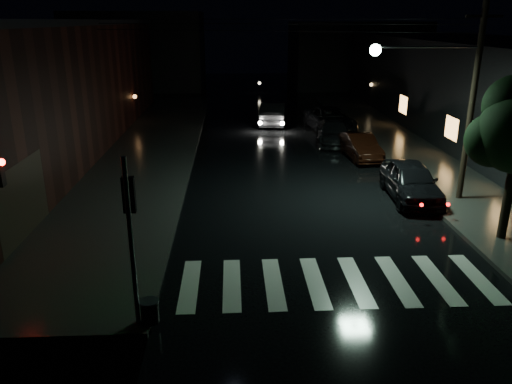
{
  "coord_description": "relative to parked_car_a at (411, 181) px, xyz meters",
  "views": [
    {
      "loc": [
        0.07,
        -12.15,
        7.17
      ],
      "look_at": [
        0.86,
        3.93,
        1.6
      ],
      "focal_mm": 35.0,
      "sensor_mm": 36.0,
      "label": 1
    }
  ],
  "objects": [
    {
      "name": "building_far_left",
      "position": [
        -17.54,
        37.61,
        3.21
      ],
      "size": [
        14.0,
        10.0,
        8.0
      ],
      "primitive_type": "cube",
      "color": "black",
      "rests_on": "ground"
    },
    {
      "name": "parked_car_b",
      "position": [
        -0.51,
        6.49,
        -0.12
      ],
      "size": [
        1.72,
        4.15,
        1.33
      ],
      "primitive_type": "imported",
      "rotation": [
        0.0,
        0.0,
        0.08
      ],
      "color": "black",
      "rests_on": "ground"
    },
    {
      "name": "utility_pole",
      "position": [
        1.29,
        -0.39,
        3.81
      ],
      "size": [
        4.92,
        0.44,
        8.0
      ],
      "color": "black",
      "rests_on": "ground"
    },
    {
      "name": "sidewalk_right",
      "position": [
        2.46,
        6.61,
        -0.71
      ],
      "size": [
        4.0,
        44.0,
        0.15
      ],
      "primitive_type": "cube",
      "color": "#282826",
      "rests_on": "ground"
    },
    {
      "name": "sidewalk_left",
      "position": [
        -12.54,
        6.61,
        -0.71
      ],
      "size": [
        6.0,
        44.0,
        0.15
      ],
      "primitive_type": "cube",
      "color": "#282826",
      "rests_on": "ground"
    },
    {
      "name": "building_far_right",
      "position": [
        6.46,
        37.61,
        2.71
      ],
      "size": [
        14.0,
        10.0,
        7.0
      ],
      "primitive_type": "cube",
      "color": "black",
      "rests_on": "ground"
    },
    {
      "name": "parked_car_d",
      "position": [
        -0.8,
        13.7,
        -0.01
      ],
      "size": [
        3.19,
        5.83,
        1.55
      ],
      "primitive_type": "imported",
      "rotation": [
        0.0,
        0.0,
        0.11
      ],
      "color": "black",
      "rests_on": "ground"
    },
    {
      "name": "parked_car_a",
      "position": [
        0.0,
        0.0,
        0.0
      ],
      "size": [
        2.12,
        4.72,
        1.58
      ],
      "primitive_type": "imported",
      "rotation": [
        0.0,
        0.0,
        -0.06
      ],
      "color": "black",
      "rests_on": "ground"
    },
    {
      "name": "building_left",
      "position": [
        -19.54,
        8.61,
        2.71
      ],
      "size": [
        10.0,
        36.0,
        7.0
      ],
      "primitive_type": "cube",
      "color": "black",
      "rests_on": "ground"
    },
    {
      "name": "signal_red_facade",
      "position": [
        -14.18,
        -5.39,
        2.26
      ],
      "size": [
        0.54,
        0.28,
        0.85
      ],
      "color": "slate",
      "rests_on": "ground"
    },
    {
      "name": "parked_car_c",
      "position": [
        -1.27,
        10.17,
        -0.1
      ],
      "size": [
        2.41,
        4.91,
        1.37
      ],
      "primitive_type": "imported",
      "rotation": [
        0.0,
        0.0,
        -0.1
      ],
      "color": "black",
      "rests_on": "ground"
    },
    {
      "name": "ground",
      "position": [
        -7.54,
        -7.39,
        -0.79
      ],
      "size": [
        120.0,
        120.0,
        0.0
      ],
      "primitive_type": "plane",
      "color": "black",
      "rests_on": "ground"
    },
    {
      "name": "oncoming_car",
      "position": [
        -4.47,
        16.05,
        0.02
      ],
      "size": [
        2.33,
        5.08,
        1.61
      ],
      "primitive_type": "imported",
      "rotation": [
        0.0,
        0.0,
        3.01
      ],
      "color": "black",
      "rests_on": "ground"
    },
    {
      "name": "signal_pole_corner",
      "position": [
        -9.68,
        -8.85,
        0.75
      ],
      "size": [
        0.68,
        0.61,
        4.2
      ],
      "color": "slate",
      "rests_on": "ground"
    },
    {
      "name": "building_right",
      "position": [
        9.46,
        10.61,
        2.21
      ],
      "size": [
        10.0,
        40.0,
        6.0
      ],
      "primitive_type": "cube",
      "color": "black",
      "rests_on": "ground"
    },
    {
      "name": "crosswalk",
      "position": [
        -4.54,
        -6.89,
        -0.78
      ],
      "size": [
        9.0,
        3.0,
        0.01
      ],
      "primitive_type": "cube",
      "color": "beige",
      "rests_on": "ground"
    }
  ]
}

